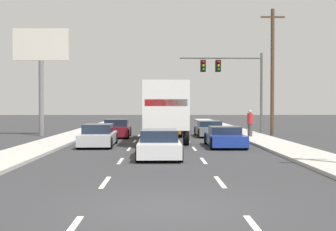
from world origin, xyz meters
The scene contains 14 objects.
ground_plane centered at (0.00, 25.00, 0.00)m, with size 140.00×140.00×0.00m, color #333335.
sidewalk_right centered at (6.43, 20.00, 0.07)m, with size 2.37×80.00×0.14m, color #B2AFA8.
sidewalk_left centered at (-6.43, 20.00, 0.07)m, with size 2.37×80.00×0.14m, color #B2AFA8.
lane_markings centered at (0.00, 20.72, 0.00)m, with size 3.54×57.00×0.01m.
car_maroon centered at (-3.18, 21.57, 0.58)m, with size 1.99×4.06×1.29m.
car_silver centered at (-3.53, 14.78, 0.57)m, with size 1.91×4.51×1.24m.
box_truck centered at (0.18, 17.40, 2.09)m, with size 2.74×9.03×3.61m.
car_white centered at (-0.13, 9.42, 0.55)m, with size 1.92×4.45×1.21m.
car_gray centered at (3.48, 22.23, 0.55)m, with size 1.92×4.17×1.15m.
car_blue centered at (3.46, 14.29, 0.51)m, with size 1.96×4.30×1.11m.
traffic_signal_mast centered at (5.40, 26.08, 4.91)m, with size 6.78×0.69×6.55m.
utility_pole_mid centered at (8.34, 23.20, 4.88)m, with size 1.80×0.28×9.48m.
roadside_billboard centered at (-8.99, 23.36, 5.74)m, with size 4.13×0.36×8.02m.
pedestrian_near_corner centered at (6.10, 20.44, 1.05)m, with size 0.38×0.38×1.82m.
Camera 1 is at (-0.07, -9.77, 2.27)m, focal length 47.14 mm.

